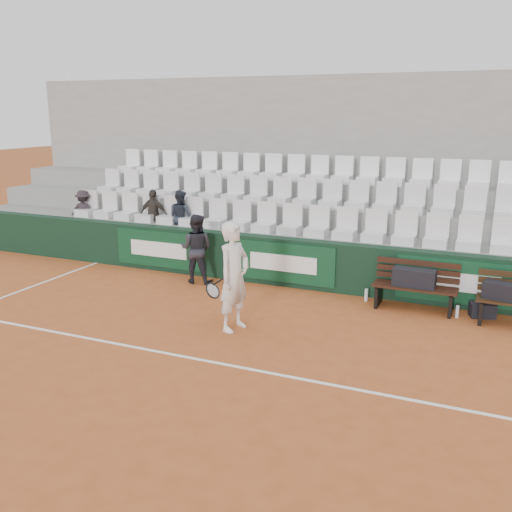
{
  "coord_description": "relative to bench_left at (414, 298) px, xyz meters",
  "views": [
    {
      "loc": [
        3.77,
        -6.77,
        3.55
      ],
      "look_at": [
        -0.2,
        2.4,
        1.0
      ],
      "focal_mm": 40.0,
      "sensor_mm": 36.0,
      "label": 1
    }
  ],
  "objects": [
    {
      "name": "grandstand_tier_front",
      "position": [
        -2.49,
        1.15,
        0.28
      ],
      "size": [
        18.0,
        0.95,
        1.0
      ],
      "primitive_type": "cube",
      "color": "gray",
      "rests_on": "ground"
    },
    {
      "name": "grandstand_tier_mid",
      "position": [
        -2.49,
        2.1,
        0.5
      ],
      "size": [
        18.0,
        0.95,
        1.45
      ],
      "primitive_type": "cube",
      "color": "gray",
      "rests_on": "ground"
    },
    {
      "name": "sports_bag_ground",
      "position": [
        1.18,
        0.09,
        -0.1
      ],
      "size": [
        0.48,
        0.38,
        0.26
      ],
      "primitive_type": "cube",
      "rotation": [
        0.0,
        0.0,
        0.32
      ],
      "color": "black",
      "rests_on": "ground"
    },
    {
      "name": "seat_row_mid",
      "position": [
        -2.49,
        1.92,
        1.54
      ],
      "size": [
        11.9,
        0.44,
        0.63
      ],
      "primitive_type": "cube",
      "color": "silver",
      "rests_on": "grandstand_tier_mid"
    },
    {
      "name": "ball_kid",
      "position": [
        -4.5,
        -0.05,
        0.51
      ],
      "size": [
        0.8,
        0.67,
        1.47
      ],
      "primitive_type": "imported",
      "rotation": [
        0.0,
        0.0,
        3.31
      ],
      "color": "black",
      "rests_on": "ground"
    },
    {
      "name": "bench_left",
      "position": [
        0.0,
        0.0,
        0.0
      ],
      "size": [
        1.5,
        0.56,
        0.45
      ],
      "primitive_type": "cube",
      "color": "black",
      "rests_on": "ground"
    },
    {
      "name": "spectator_a",
      "position": [
        -8.32,
        1.02,
        1.31
      ],
      "size": [
        0.79,
        0.6,
        1.08
      ],
      "primitive_type": "imported",
      "rotation": [
        0.0,
        0.0,
        3.46
      ],
      "color": "black",
      "rests_on": "grandstand_tier_front"
    },
    {
      "name": "tennis_player",
      "position": [
        -2.62,
        -2.16,
        0.68
      ],
      "size": [
        0.78,
        0.75,
        1.82
      ],
      "color": "silver",
      "rests_on": "ground"
    },
    {
      "name": "sports_bag_left",
      "position": [
        -0.02,
        0.0,
        0.39
      ],
      "size": [
        0.76,
        0.33,
        0.32
      ],
      "primitive_type": "cube",
      "rotation": [
        0.0,
        0.0,
        -0.02
      ],
      "color": "black",
      "rests_on": "bench_left"
    },
    {
      "name": "grandstand_rear_wall",
      "position": [
        -2.49,
        3.67,
        1.98
      ],
      "size": [
        18.0,
        0.3,
        4.4
      ],
      "primitive_type": "cube",
      "color": "gray",
      "rests_on": "ground"
    },
    {
      "name": "back_barrier",
      "position": [
        -2.43,
        0.51,
        0.28
      ],
      "size": [
        18.0,
        0.34,
        1.0
      ],
      "color": "black",
      "rests_on": "ground"
    },
    {
      "name": "water_bottle_far",
      "position": [
        0.77,
        -0.12,
        -0.11
      ],
      "size": [
        0.06,
        0.06,
        0.22
      ],
      "primitive_type": "cylinder",
      "color": "silver",
      "rests_on": "ground"
    },
    {
      "name": "water_bottle_near",
      "position": [
        -0.91,
        0.14,
        -0.1
      ],
      "size": [
        0.07,
        0.07,
        0.24
      ],
      "primitive_type": "cylinder",
      "color": "silver",
      "rests_on": "ground"
    },
    {
      "name": "sports_bag_right",
      "position": [
        1.46,
        -0.17,
        0.37
      ],
      "size": [
        0.66,
        0.42,
        0.28
      ],
      "primitive_type": "cube",
      "rotation": [
        0.0,
        0.0,
        -0.24
      ],
      "color": "black",
      "rests_on": "bench_right"
    },
    {
      "name": "seat_row_back",
      "position": [
        -2.49,
        2.87,
        1.99
      ],
      "size": [
        11.9,
        0.44,
        0.63
      ],
      "primitive_type": "cube",
      "color": "white",
      "rests_on": "grandstand_tier_back"
    },
    {
      "name": "spectator_c",
      "position": [
        -5.5,
        1.02,
        1.39
      ],
      "size": [
        0.7,
        0.61,
        1.23
      ],
      "primitive_type": "imported",
      "rotation": [
        0.0,
        0.0,
        2.88
      ],
      "color": "#212632",
      "rests_on": "grandstand_tier_front"
    },
    {
      "name": "ground",
      "position": [
        -2.49,
        -3.48,
        -0.23
      ],
      "size": [
        80.0,
        80.0,
        0.0
      ],
      "primitive_type": "plane",
      "color": "#AD5427",
      "rests_on": "ground"
    },
    {
      "name": "court_baseline",
      "position": [
        -2.49,
        -3.48,
        -0.22
      ],
      "size": [
        18.0,
        0.06,
        0.01
      ],
      "primitive_type": "cube",
      "color": "white",
      "rests_on": "ground"
    },
    {
      "name": "spectator_b",
      "position": [
        -6.24,
        1.02,
        1.38
      ],
      "size": [
        0.73,
        0.36,
        1.21
      ],
      "primitive_type": "imported",
      "rotation": [
        0.0,
        0.0,
        3.24
      ],
      "color": "#302B27",
      "rests_on": "grandstand_tier_front"
    },
    {
      "name": "grandstand_tier_back",
      "position": [
        -2.49,
        3.05,
        0.72
      ],
      "size": [
        18.0,
        0.95,
        1.9
      ],
      "primitive_type": "cube",
      "color": "gray",
      "rests_on": "ground"
    },
    {
      "name": "seat_row_front",
      "position": [
        -2.49,
        0.97,
        1.09
      ],
      "size": [
        11.9,
        0.44,
        0.63
      ],
      "primitive_type": "cube",
      "color": "silver",
      "rests_on": "grandstand_tier_front"
    }
  ]
}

